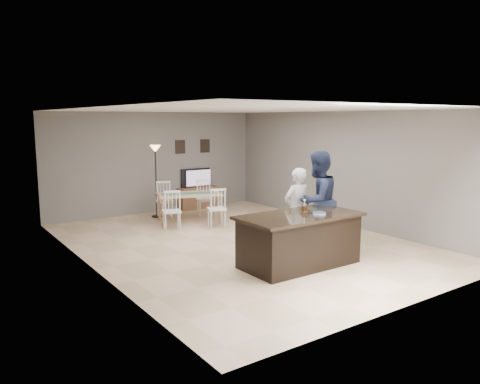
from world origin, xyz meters
TOP-DOWN VIEW (x-y plane):
  - floor at (0.00, 0.00)m, footprint 8.00×8.00m
  - room_shell at (0.00, 0.00)m, footprint 8.00×8.00m
  - kitchen_island at (0.00, -1.80)m, footprint 2.15×1.10m
  - tv_console at (1.20, 3.77)m, footprint 1.20×0.40m
  - television at (1.20, 3.84)m, footprint 0.91×0.12m
  - tv_screen_glow at (1.20, 3.76)m, footprint 0.78×0.00m
  - picture_frames at (1.15, 3.98)m, footprint 1.10×0.02m
  - doorway at (-2.99, -2.30)m, footprint 0.00×2.10m
  - woman at (0.61, -1.04)m, footprint 0.59×0.39m
  - man at (0.95, -1.25)m, footprint 1.03×0.85m
  - birthday_cake at (0.25, -1.65)m, footprint 0.14×0.14m
  - plate_stack at (0.29, -1.98)m, footprint 0.23×0.23m
  - dining_table at (0.10, 2.30)m, footprint 1.93×2.10m
  - floor_lamp at (-0.29, 3.36)m, footprint 0.28×0.28m

SIDE VIEW (x-z plane):
  - floor at x=0.00m, z-range 0.00..0.00m
  - tv_console at x=1.20m, z-range 0.00..0.60m
  - kitchen_island at x=0.00m, z-range 0.00..0.90m
  - dining_table at x=0.10m, z-range 0.13..1.06m
  - woman at x=0.61m, z-range 0.00..1.60m
  - television at x=1.20m, z-range 0.60..1.13m
  - tv_screen_glow at x=1.20m, z-range 0.48..1.26m
  - plate_stack at x=0.29m, z-range 0.90..0.94m
  - birthday_cake at x=0.25m, z-range 0.84..1.06m
  - man at x=0.95m, z-range 0.00..1.92m
  - doorway at x=-2.99m, z-range -0.07..2.58m
  - floor_lamp at x=-0.29m, z-range 0.51..2.37m
  - room_shell at x=0.00m, z-range -2.32..5.68m
  - picture_frames at x=1.15m, z-range 1.56..1.94m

